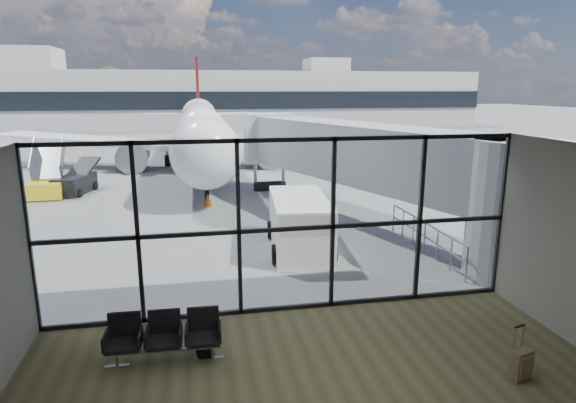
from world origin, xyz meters
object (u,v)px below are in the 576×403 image
object	(u,v)px
airliner	(201,129)
mobile_stairs	(48,185)
suitcase	(521,364)
service_van	(300,224)
backpack	(205,344)
belt_loader	(76,183)
seating_row	(164,334)

from	to	relation	value
airliner	mobile_stairs	xyz separation A→B (m)	(-8.35, -9.81, -2.07)
suitcase	service_van	size ratio (longest dim) A/B	0.25
suitcase	service_van	xyz separation A→B (m)	(-2.61, 8.52, 0.64)
service_van	mobile_stairs	distance (m)	16.07
backpack	mobile_stairs	xyz separation A→B (m)	(-7.84, 17.76, 0.33)
service_van	mobile_stairs	world-z (taller)	mobile_stairs
airliner	belt_loader	world-z (taller)	airliner
seating_row	airliner	size ratio (longest dim) A/B	0.07
airliner	mobile_stairs	world-z (taller)	airliner
airliner	mobile_stairs	bearing A→B (deg)	-130.27
suitcase	mobile_stairs	world-z (taller)	mobile_stairs
airliner	backpack	bearing A→B (deg)	-90.93
suitcase	belt_loader	world-z (taller)	belt_loader
suitcase	mobile_stairs	bearing A→B (deg)	110.38
mobile_stairs	airliner	bearing A→B (deg)	43.86
suitcase	service_van	bearing A→B (deg)	92.33
belt_loader	airliner	bearing A→B (deg)	66.30
seating_row	backpack	world-z (taller)	seating_row
seating_row	mobile_stairs	xyz separation A→B (m)	(-7.01, 17.77, -0.01)
service_van	seating_row	bearing A→B (deg)	-118.35
suitcase	airliner	world-z (taller)	airliner
suitcase	belt_loader	xyz separation A→B (m)	(-12.67, 20.32, 0.24)
service_van	belt_loader	distance (m)	15.52
backpack	airliner	distance (m)	27.68
backpack	seating_row	bearing A→B (deg)	170.52
seating_row	service_van	distance (m)	7.74
seating_row	mobile_stairs	distance (m)	19.10
seating_row	airliner	xyz separation A→B (m)	(1.34, 27.58, 2.06)
belt_loader	mobile_stairs	distance (m)	1.37
seating_row	airliner	bearing A→B (deg)	89.36
backpack	suitcase	size ratio (longest dim) A/B	0.47
belt_loader	backpack	bearing A→B (deg)	-56.94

